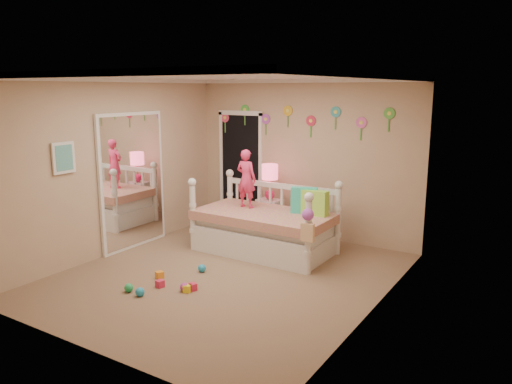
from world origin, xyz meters
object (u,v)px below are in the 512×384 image
Objects in this scene: child at (246,179)px; table_lamp at (270,176)px; nightstand at (270,218)px; daybed at (264,216)px.

child reaches higher than table_lamp.
nightstand is 1.09× the size of table_lamp.
child is (-0.39, 0.09, 0.52)m from daybed.
child is 1.42× the size of nightstand.
daybed is at bearing -60.87° from nightstand.
child is 0.63m from table_lamp.
nightstand is at bearing -94.88° from child.
daybed is at bearing 166.36° from child.
nightstand is (-0.33, 0.72, -0.24)m from daybed.
table_lamp reaches higher than nightstand.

